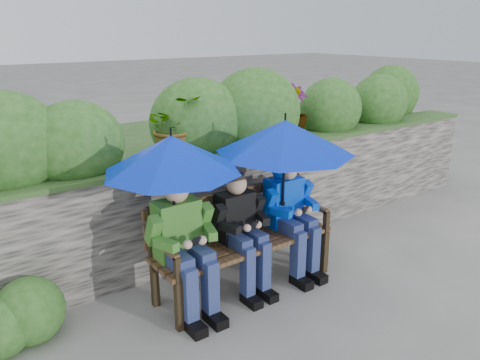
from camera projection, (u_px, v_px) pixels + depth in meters
ground at (247, 286)px, 4.09m from camera, size 60.00×60.00×0.00m
garden_backdrop at (157, 173)px, 5.08m from camera, size 8.03×2.86×1.83m
park_bench at (240, 234)px, 3.98m from camera, size 1.61×0.47×0.85m
boy_left at (183, 240)px, 3.55m from camera, size 0.52×0.60×1.12m
boy_middle at (242, 226)px, 3.88m from camera, size 0.46×0.53×1.04m
boy_right at (290, 206)px, 4.16m from camera, size 0.49×0.60×1.09m
umbrella_left at (172, 154)px, 3.35m from camera, size 1.02×1.02×0.83m
umbrella_right at (285, 137)px, 3.88m from camera, size 1.18×1.18×0.81m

